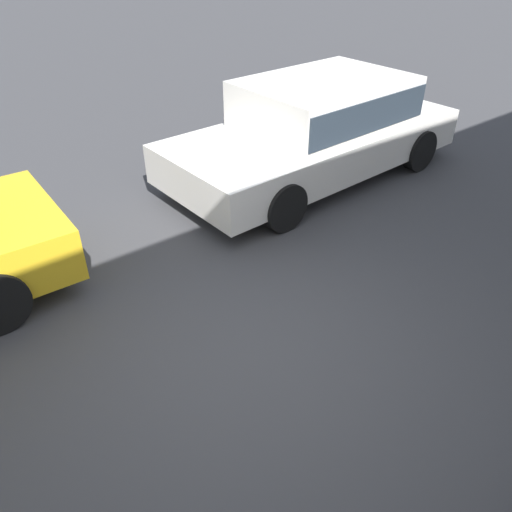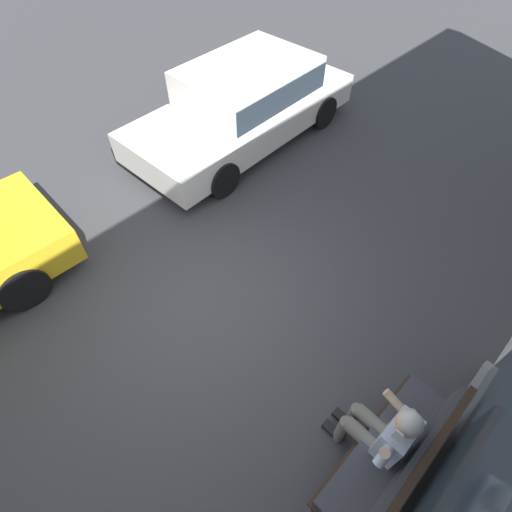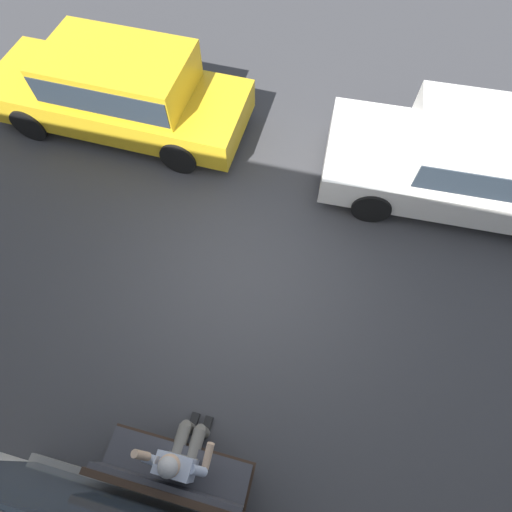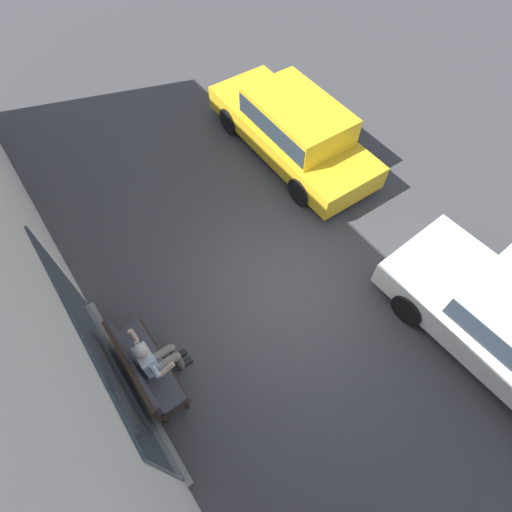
# 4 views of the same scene
# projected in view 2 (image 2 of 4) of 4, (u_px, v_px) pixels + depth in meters

# --- Properties ---
(ground_plane) EXTENTS (60.00, 60.00, 0.00)m
(ground_plane) POSITION_uv_depth(u_px,v_px,m) (206.00, 303.00, 5.48)
(ground_plane) COLOR #38383A
(bench) EXTENTS (1.70, 0.55, 1.02)m
(bench) POSITION_uv_depth(u_px,v_px,m) (398.00, 458.00, 3.70)
(bench) COLOR #332319
(bench) RESTS_ON ground_plane
(person_on_phone) EXTENTS (0.73, 0.74, 1.36)m
(person_on_phone) POSITION_uv_depth(u_px,v_px,m) (383.00, 433.00, 3.72)
(person_on_phone) COLOR #6B665B
(person_on_phone) RESTS_ON ground_plane
(parked_car_near) EXTENTS (4.62, 2.14, 1.41)m
(parked_car_near) POSITION_uv_depth(u_px,v_px,m) (245.00, 100.00, 7.40)
(parked_car_near) COLOR white
(parked_car_near) RESTS_ON ground_plane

